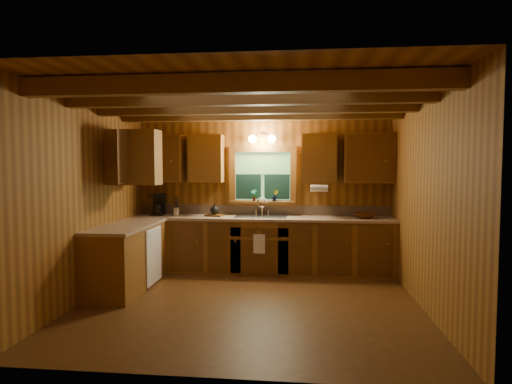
{
  "coord_description": "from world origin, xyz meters",
  "views": [
    {
      "loc": [
        0.63,
        -5.2,
        1.72
      ],
      "look_at": [
        0.0,
        0.8,
        1.35
      ],
      "focal_mm": 29.9,
      "sensor_mm": 36.0,
      "label": 1
    }
  ],
  "objects_px": {
    "coffee_maker": "(158,205)",
    "wicker_basket": "(364,216)",
    "sink": "(261,219)",
    "cutting_board": "(215,215)"
  },
  "relations": [
    {
      "from": "sink",
      "to": "cutting_board",
      "type": "height_order",
      "value": "sink"
    },
    {
      "from": "sink",
      "to": "wicker_basket",
      "type": "height_order",
      "value": "sink"
    },
    {
      "from": "cutting_board",
      "to": "wicker_basket",
      "type": "bearing_deg",
      "value": 12.5
    },
    {
      "from": "wicker_basket",
      "to": "sink",
      "type": "bearing_deg",
      "value": 179.39
    },
    {
      "from": "coffee_maker",
      "to": "wicker_basket",
      "type": "relative_size",
      "value": 1.03
    },
    {
      "from": "sink",
      "to": "wicker_basket",
      "type": "distance_m",
      "value": 1.63
    },
    {
      "from": "cutting_board",
      "to": "coffee_maker",
      "type": "bearing_deg",
      "value": -169.66
    },
    {
      "from": "sink",
      "to": "wicker_basket",
      "type": "bearing_deg",
      "value": -0.61
    },
    {
      "from": "sink",
      "to": "coffee_maker",
      "type": "xyz_separation_m",
      "value": [
        -1.73,
        0.07,
        0.22
      ]
    },
    {
      "from": "sink",
      "to": "wicker_basket",
      "type": "xyz_separation_m",
      "value": [
        1.63,
        -0.02,
        0.09
      ]
    }
  ]
}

